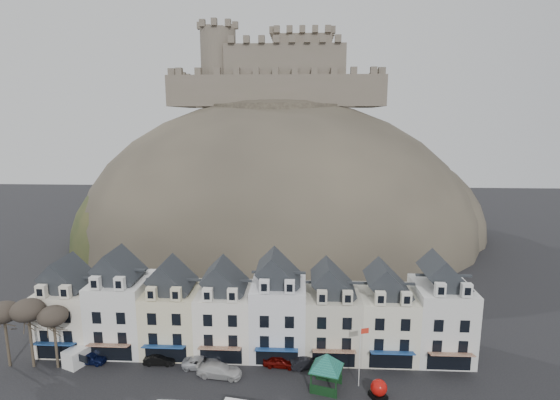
% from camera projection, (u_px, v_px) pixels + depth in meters
% --- Properties ---
extents(townhouse_terrace, '(54.40, 9.35, 11.80)m').
position_uv_depth(townhouse_terrace, '(253.00, 311.00, 55.90)').
color(townhouse_terrace, white).
rests_on(townhouse_terrace, ground).
extents(castle_hill, '(100.00, 76.00, 68.00)m').
position_uv_depth(castle_hill, '(281.00, 237.00, 108.78)').
color(castle_hill, '#353129').
rests_on(castle_hill, ground).
extents(castle, '(50.20, 22.20, 22.00)m').
position_uv_depth(castle, '(280.00, 73.00, 108.07)').
color(castle, '#645D4C').
rests_on(castle, ground).
extents(tree_left_far, '(3.61, 3.61, 8.24)m').
position_uv_depth(tree_left_far, '(3.00, 313.00, 51.66)').
color(tree_left_far, '#3A2F25').
rests_on(tree_left_far, ground).
extents(tree_left_mid, '(3.78, 3.78, 8.64)m').
position_uv_depth(tree_left_mid, '(28.00, 311.00, 51.45)').
color(tree_left_mid, '#3A2F25').
rests_on(tree_left_mid, ground).
extents(tree_left_near, '(3.43, 3.43, 7.84)m').
position_uv_depth(tree_left_near, '(53.00, 317.00, 51.43)').
color(tree_left_near, '#3A2F25').
rests_on(tree_left_near, ground).
extents(bus_shelter, '(6.45, 6.45, 4.26)m').
position_uv_depth(bus_shelter, '(327.00, 361.00, 47.92)').
color(bus_shelter, black).
rests_on(bus_shelter, ground).
extents(red_buoy, '(1.95, 1.95, 2.20)m').
position_uv_depth(red_buoy, '(379.00, 389.00, 46.60)').
color(red_buoy, black).
rests_on(red_buoy, ground).
extents(flagpole, '(1.00, 0.37, 7.16)m').
position_uv_depth(flagpole, '(360.00, 353.00, 48.25)').
color(flagpole, silver).
rests_on(flagpole, ground).
extents(white_van, '(3.64, 5.04, 2.11)m').
position_uv_depth(white_van, '(83.00, 353.00, 53.83)').
color(white_van, white).
rests_on(white_van, ground).
extents(planter_west, '(1.23, 0.96, 1.10)m').
position_uv_depth(planter_west, '(374.00, 391.00, 47.31)').
color(planter_west, black).
rests_on(planter_west, ground).
extents(planter_east, '(1.17, 0.84, 1.06)m').
position_uv_depth(planter_east, '(378.00, 391.00, 47.29)').
color(planter_east, black).
rests_on(planter_east, ground).
extents(car_navy, '(4.21, 2.00, 1.39)m').
position_uv_depth(car_navy, '(90.00, 358.00, 53.47)').
color(car_navy, '#0C143C').
rests_on(car_navy, ground).
extents(car_black, '(3.81, 1.42, 1.24)m').
position_uv_depth(car_black, '(160.00, 360.00, 53.15)').
color(car_black, black).
rests_on(car_black, ground).
extents(car_silver, '(4.63, 2.23, 1.30)m').
position_uv_depth(car_silver, '(202.00, 363.00, 52.46)').
color(car_silver, silver).
rests_on(car_silver, ground).
extents(car_white, '(5.51, 2.82, 1.53)m').
position_uv_depth(car_white, '(219.00, 370.00, 50.73)').
color(car_white, silver).
rests_on(car_white, ground).
extents(car_maroon, '(4.16, 2.01, 1.37)m').
position_uv_depth(car_maroon, '(280.00, 361.00, 52.70)').
color(car_maroon, '#560704').
rests_on(car_maroon, ground).
extents(car_charcoal, '(4.66, 2.73, 1.45)m').
position_uv_depth(car_charcoal, '(308.00, 362.00, 52.52)').
color(car_charcoal, black).
rests_on(car_charcoal, ground).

